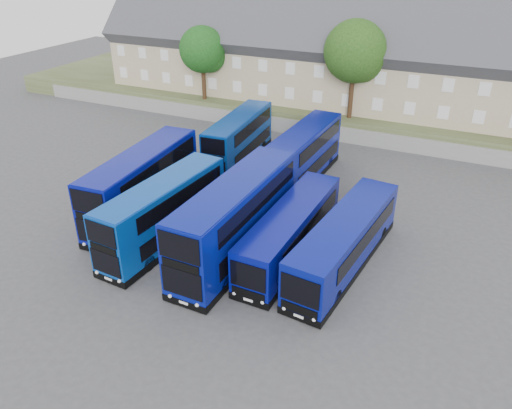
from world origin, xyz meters
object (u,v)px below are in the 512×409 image
object	(u,v)px
coach_east_a	(290,233)
tree_west	(204,51)
tree_mid	(357,54)
dd_front_left	(143,185)
dd_front_mid	(164,214)

from	to	relation	value
coach_east_a	tree_west	size ratio (longest dim) A/B	1.50
tree_west	tree_mid	size ratio (longest dim) A/B	0.83
coach_east_a	dd_front_left	bearing A→B (deg)	179.04
tree_mid	dd_front_left	bearing A→B (deg)	-112.53
tree_mid	tree_west	bearing A→B (deg)	-178.21
dd_front_left	dd_front_mid	distance (m)	4.36
dd_front_mid	tree_west	distance (m)	26.29
coach_east_a	tree_west	xyz separation A→B (m)	(-18.38, 21.40, 5.53)
dd_front_left	tree_west	size ratio (longest dim) A/B	1.52
dd_front_left	coach_east_a	bearing A→B (deg)	-6.27
dd_front_left	coach_east_a	distance (m)	11.31
coach_east_a	tree_mid	world-z (taller)	tree_mid
dd_front_mid	tree_mid	world-z (taller)	tree_mid
tree_west	dd_front_mid	bearing A→B (deg)	-65.74
dd_front_mid	tree_mid	size ratio (longest dim) A/B	1.16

